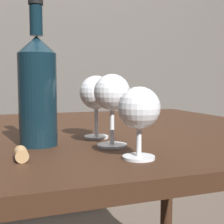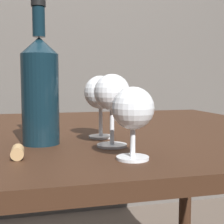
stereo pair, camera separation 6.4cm
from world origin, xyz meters
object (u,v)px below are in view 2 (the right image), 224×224
object	(u,v)px
wine_glass_rose	(112,94)
cork	(18,152)
wine_bottle	(40,89)
wine_glass_chardonnay	(133,110)
wine_glass_port	(101,94)

from	to	relation	value
wine_glass_rose	cork	distance (m)	0.21
wine_bottle	wine_glass_chardonnay	bearing A→B (deg)	-50.22
wine_glass_rose	wine_bottle	world-z (taller)	wine_bottle
wine_glass_chardonnay	cork	size ratio (longest dim) A/B	2.95
wine_glass_port	wine_bottle	distance (m)	0.15
wine_glass_chardonnay	wine_bottle	world-z (taller)	wine_bottle
wine_glass_rose	wine_glass_port	xyz separation A→B (m)	(-0.00, 0.11, -0.00)
wine_bottle	cork	xyz separation A→B (m)	(-0.04, -0.12, -0.11)
wine_glass_rose	wine_glass_port	bearing A→B (deg)	90.23
wine_glass_rose	wine_bottle	size ratio (longest dim) A/B	0.50
wine_glass_chardonnay	wine_glass_rose	size ratio (longest dim) A/B	0.84
cork	wine_glass_chardonnay	bearing A→B (deg)	-16.41
wine_glass_port	wine_bottle	bearing A→B (deg)	-162.23
wine_glass_port	cork	world-z (taller)	wine_glass_port
wine_glass_port	cork	bearing A→B (deg)	-137.89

